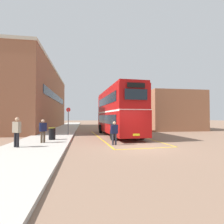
{
  "coord_description": "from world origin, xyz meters",
  "views": [
    {
      "loc": [
        -3.49,
        -10.78,
        1.95
      ],
      "look_at": [
        -0.05,
        10.4,
        2.53
      ],
      "focal_mm": 28.06,
      "sensor_mm": 36.0,
      "label": 1
    }
  ],
  "objects_px": {
    "litter_bin": "(52,134)",
    "bus_stop_sign": "(68,118)",
    "double_decker_bus": "(118,111)",
    "pedestrian_waiting_near": "(43,129)",
    "single_deck_bus": "(117,118)",
    "pedestrian_waiting_far": "(17,130)",
    "pedestrian_boarding": "(114,131)"
  },
  "relations": [
    {
      "from": "pedestrian_waiting_near",
      "to": "litter_bin",
      "type": "xyz_separation_m",
      "value": [
        0.34,
        1.59,
        -0.45
      ]
    },
    {
      "from": "single_deck_bus",
      "to": "pedestrian_waiting_near",
      "type": "relative_size",
      "value": 5.46
    },
    {
      "from": "single_deck_bus",
      "to": "pedestrian_waiting_far",
      "type": "distance_m",
      "value": 25.53
    },
    {
      "from": "pedestrian_boarding",
      "to": "bus_stop_sign",
      "type": "xyz_separation_m",
      "value": [
        -3.65,
        6.39,
        0.86
      ]
    },
    {
      "from": "litter_bin",
      "to": "bus_stop_sign",
      "type": "bearing_deg",
      "value": 76.77
    },
    {
      "from": "litter_bin",
      "to": "bus_stop_sign",
      "type": "distance_m",
      "value": 4.16
    },
    {
      "from": "pedestrian_boarding",
      "to": "bus_stop_sign",
      "type": "bearing_deg",
      "value": 119.74
    },
    {
      "from": "pedestrian_boarding",
      "to": "double_decker_bus",
      "type": "bearing_deg",
      "value": 76.61
    },
    {
      "from": "single_deck_bus",
      "to": "pedestrian_waiting_far",
      "type": "xyz_separation_m",
      "value": [
        -10.61,
        -23.21,
        -0.46
      ]
    },
    {
      "from": "pedestrian_boarding",
      "to": "bus_stop_sign",
      "type": "distance_m",
      "value": 7.4
    },
    {
      "from": "bus_stop_sign",
      "to": "single_deck_bus",
      "type": "bearing_deg",
      "value": 62.88
    },
    {
      "from": "pedestrian_waiting_near",
      "to": "single_deck_bus",
      "type": "bearing_deg",
      "value": 66.23
    },
    {
      "from": "pedestrian_waiting_far",
      "to": "bus_stop_sign",
      "type": "distance_m",
      "value": 7.56
    },
    {
      "from": "pedestrian_waiting_far",
      "to": "pedestrian_waiting_near",
      "type": "bearing_deg",
      "value": 56.18
    },
    {
      "from": "pedestrian_boarding",
      "to": "pedestrian_waiting_near",
      "type": "height_order",
      "value": "pedestrian_waiting_near"
    },
    {
      "from": "pedestrian_boarding",
      "to": "pedestrian_waiting_far",
      "type": "distance_m",
      "value": 6.08
    },
    {
      "from": "pedestrian_boarding",
      "to": "litter_bin",
      "type": "height_order",
      "value": "pedestrian_boarding"
    },
    {
      "from": "pedestrian_waiting_far",
      "to": "bus_stop_sign",
      "type": "height_order",
      "value": "bus_stop_sign"
    },
    {
      "from": "single_deck_bus",
      "to": "pedestrian_waiting_far",
      "type": "relative_size",
      "value": 5.0
    },
    {
      "from": "pedestrian_waiting_far",
      "to": "bus_stop_sign",
      "type": "xyz_separation_m",
      "value": [
        2.38,
        7.15,
        0.61
      ]
    },
    {
      "from": "double_decker_bus",
      "to": "pedestrian_boarding",
      "type": "bearing_deg",
      "value": -103.39
    },
    {
      "from": "double_decker_bus",
      "to": "single_deck_bus",
      "type": "distance_m",
      "value": 16.95
    },
    {
      "from": "pedestrian_waiting_far",
      "to": "litter_bin",
      "type": "height_order",
      "value": "pedestrian_waiting_far"
    },
    {
      "from": "pedestrian_boarding",
      "to": "bus_stop_sign",
      "type": "height_order",
      "value": "bus_stop_sign"
    },
    {
      "from": "pedestrian_boarding",
      "to": "litter_bin",
      "type": "bearing_deg",
      "value": 151.24
    },
    {
      "from": "pedestrian_boarding",
      "to": "litter_bin",
      "type": "xyz_separation_m",
      "value": [
        -4.56,
        2.5,
        -0.32
      ]
    },
    {
      "from": "pedestrian_boarding",
      "to": "pedestrian_waiting_far",
      "type": "height_order",
      "value": "pedestrian_waiting_far"
    },
    {
      "from": "double_decker_bus",
      "to": "pedestrian_waiting_near",
      "type": "distance_m",
      "value": 8.12
    },
    {
      "from": "double_decker_bus",
      "to": "single_deck_bus",
      "type": "relative_size",
      "value": 1.24
    },
    {
      "from": "pedestrian_boarding",
      "to": "pedestrian_waiting_far",
      "type": "bearing_deg",
      "value": -172.82
    },
    {
      "from": "double_decker_bus",
      "to": "pedestrian_waiting_near",
      "type": "xyz_separation_m",
      "value": [
        -6.29,
        -4.92,
        -1.44
      ]
    },
    {
      "from": "single_deck_bus",
      "to": "double_decker_bus",
      "type": "bearing_deg",
      "value": -100.87
    }
  ]
}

